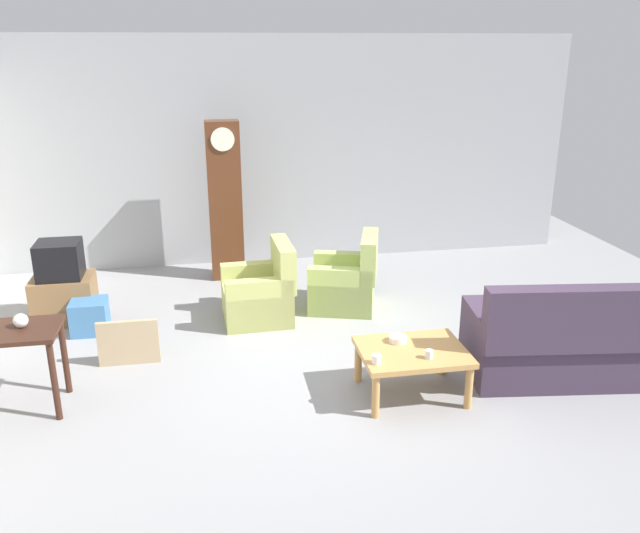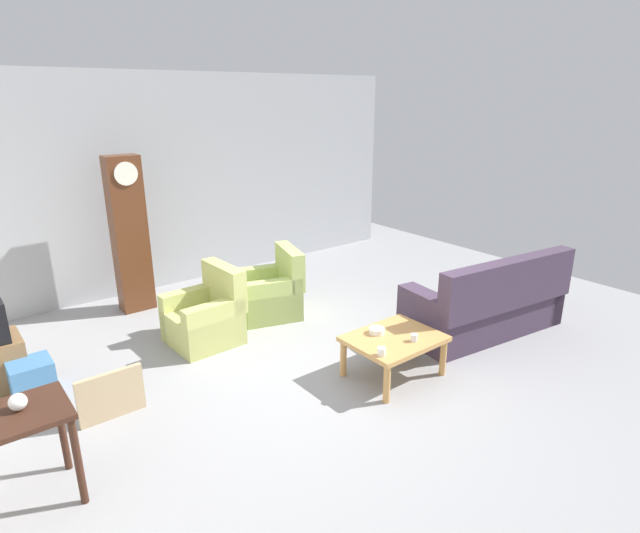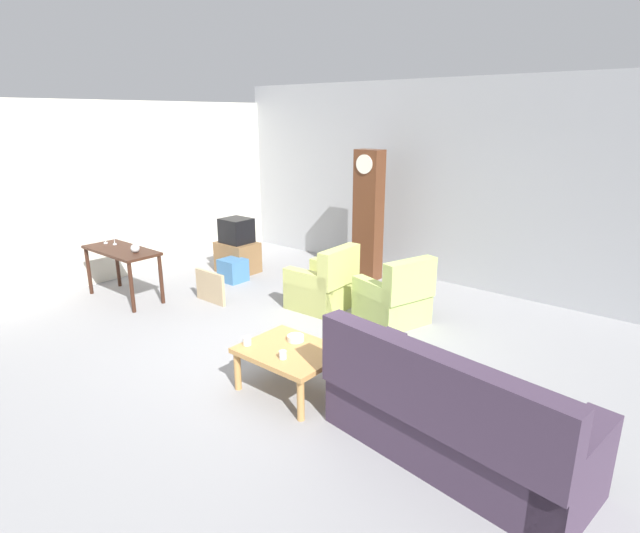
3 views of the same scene
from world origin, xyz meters
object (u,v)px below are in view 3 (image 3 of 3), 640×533
at_px(armchair_olive_far, 394,300).
at_px(bowl_white_stacked, 296,338).
at_px(tv_stand_cabinet, 238,257).
at_px(cup_blue_rimmed, 283,355).
at_px(wine_glass_mid, 114,237).
at_px(coffee_table_wood, 290,355).
at_px(storage_box_blue, 233,270).
at_px(glass_dome_cloche, 135,248).
at_px(grandfather_clock, 368,216).
at_px(tv_crt, 236,230).
at_px(console_table_dark, 122,256).
at_px(framed_picture_leaning, 210,287).
at_px(couch_floral, 450,420).
at_px(armchair_olive_near, 323,287).
at_px(wine_glass_tall, 105,236).
at_px(cup_white_porcelain, 247,341).

relative_size(armchair_olive_far, bowl_white_stacked, 5.73).
distance_m(tv_stand_cabinet, cup_blue_rimmed, 4.35).
distance_m(cup_blue_rimmed, wine_glass_mid, 4.18).
xyz_separation_m(coffee_table_wood, storage_box_blue, (-3.11, 1.95, -0.20)).
bearing_deg(bowl_white_stacked, glass_dome_cloche, 176.18).
bearing_deg(grandfather_clock, tv_crt, -148.96).
xyz_separation_m(console_table_dark, glass_dome_cloche, (0.34, 0.03, 0.17)).
relative_size(storage_box_blue, wine_glass_mid, 2.24).
height_order(framed_picture_leaning, cup_blue_rimmed, cup_blue_rimmed).
relative_size(console_table_dark, tv_stand_cabinet, 1.91).
bearing_deg(wine_glass_mid, bowl_white_stacked, -3.84).
distance_m(storage_box_blue, bowl_white_stacked, 3.52).
xyz_separation_m(armchair_olive_far, coffee_table_wood, (0.14, -2.16, 0.08)).
bearing_deg(tv_stand_cabinet, couch_floral, -24.32).
relative_size(grandfather_clock, tv_crt, 4.44).
bearing_deg(couch_floral, tv_stand_cabinet, 155.68).
height_order(console_table_dark, framed_picture_leaning, console_table_dark).
bearing_deg(framed_picture_leaning, coffee_table_wood, -22.42).
relative_size(armchair_olive_near, tv_stand_cabinet, 1.35).
bearing_deg(wine_glass_tall, coffee_table_wood, -5.28).
bearing_deg(glass_dome_cloche, couch_floral, -4.16).
height_order(tv_crt, wine_glass_mid, tv_crt).
height_order(tv_crt, framed_picture_leaning, tv_crt).
relative_size(framed_picture_leaning, wine_glass_tall, 3.42).
distance_m(tv_stand_cabinet, tv_crt, 0.48).
bearing_deg(wine_glass_tall, framed_picture_leaning, 23.26).
bearing_deg(coffee_table_wood, framed_picture_leaning, 157.58).
bearing_deg(cup_white_porcelain, framed_picture_leaning, 149.91).
height_order(tv_stand_cabinet, framed_picture_leaning, tv_stand_cabinet).
bearing_deg(wine_glass_tall, wine_glass_mid, 16.28).
height_order(glass_dome_cloche, wine_glass_tall, wine_glass_tall).
height_order(armchair_olive_near, tv_stand_cabinet, armchair_olive_near).
height_order(console_table_dark, wine_glass_mid, wine_glass_mid).
relative_size(armchair_olive_near, framed_picture_leaning, 1.53).
relative_size(grandfather_clock, wine_glass_tall, 12.15).
height_order(armchair_olive_near, storage_box_blue, armchair_olive_near).
distance_m(storage_box_blue, cup_blue_rimmed, 3.86).
height_order(coffee_table_wood, tv_stand_cabinet, tv_stand_cabinet).
xyz_separation_m(tv_crt, glass_dome_cloche, (0.06, -1.95, 0.09)).
bearing_deg(tv_crt, armchair_olive_near, -9.39).
bearing_deg(coffee_table_wood, tv_stand_cabinet, 145.72).
relative_size(couch_floral, wine_glass_tall, 12.53).
xyz_separation_m(glass_dome_cloche, bowl_white_stacked, (3.30, -0.22, -0.35)).
bearing_deg(wine_glass_mid, armchair_olive_near, 28.39).
distance_m(couch_floral, glass_dome_cloche, 5.11).
distance_m(console_table_dark, glass_dome_cloche, 0.38).
xyz_separation_m(tv_crt, wine_glass_tall, (-0.77, -1.96, 0.14)).
bearing_deg(console_table_dark, cup_blue_rimmed, -8.35).
bearing_deg(couch_floral, armchair_olive_far, 130.54).
bearing_deg(cup_blue_rimmed, glass_dome_cloche, 170.34).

